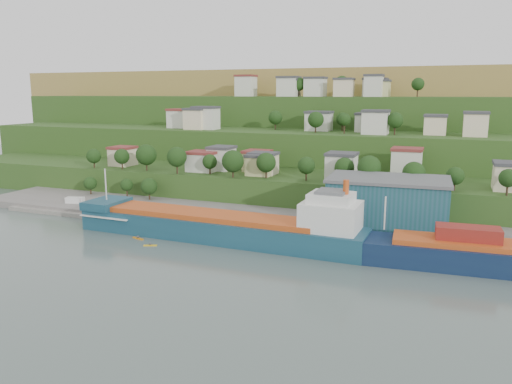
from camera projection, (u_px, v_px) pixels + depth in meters
The scene contains 10 objects.
ground at pixel (200, 249), 119.14m from camera, with size 500.00×500.00×0.00m, color #4D5E55.
quay at pixel (312, 228), 137.52m from camera, with size 220.00×26.00×4.00m, color slate.
pebble_beach at pixel (79, 210), 158.96m from camera, with size 40.00×18.00×2.40m, color slate.
hillside at pixel (344, 161), 273.09m from camera, with size 360.00×211.29×96.00m.
cargo_ship_near at pixel (226, 228), 125.44m from camera, with size 76.16×13.63×19.52m.
warehouse at pixel (387, 201), 131.58m from camera, with size 31.94×20.58×12.80m.
caravan at pixel (75, 201), 159.30m from camera, with size 5.66×2.36×2.64m, color white.
dinghy at pixel (106, 210), 151.71m from camera, with size 4.21×1.58×0.84m, color silver.
kayak_orange at pixel (138, 238), 127.02m from camera, with size 3.62×1.61×0.90m.
kayak_yellow at pixel (150, 245), 121.22m from camera, with size 3.18×1.79×0.81m.
Camera 1 is at (54.31, -101.37, 36.49)m, focal length 35.00 mm.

